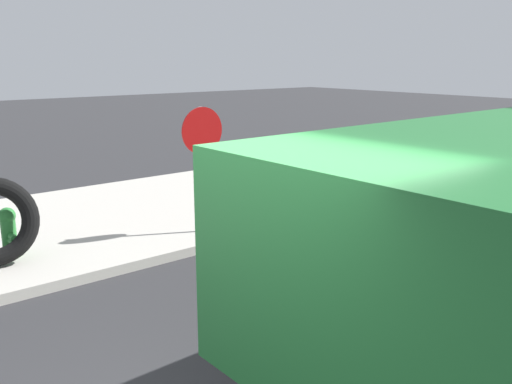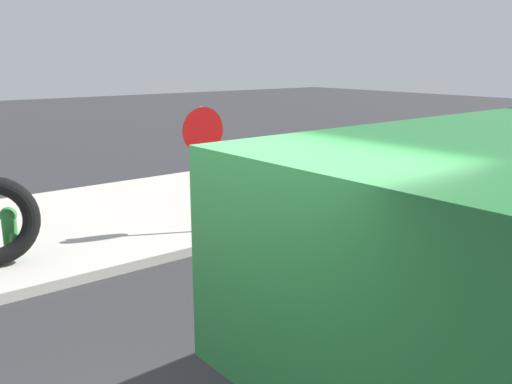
{
  "view_description": "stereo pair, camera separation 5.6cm",
  "coord_description": "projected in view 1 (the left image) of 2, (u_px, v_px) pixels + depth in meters",
  "views": [
    {
      "loc": [
        -1.81,
        -2.78,
        2.97
      ],
      "look_at": [
        2.53,
        2.64,
        1.26
      ],
      "focal_mm": 38.0,
      "sensor_mm": 36.0,
      "label": 1
    },
    {
      "loc": [
        -1.77,
        -2.81,
        2.97
      ],
      "look_at": [
        2.53,
        2.64,
        1.26
      ],
      "focal_mm": 38.0,
      "sensor_mm": 36.0,
      "label": 2
    }
  ],
  "objects": [
    {
      "name": "fire_hydrant",
      "position": [
        9.0,
        231.0,
        7.82
      ],
      "size": [
        0.24,
        0.54,
        0.75
      ],
      "color": "#2D8438",
      "rests_on": "sidewalk_curb"
    },
    {
      "name": "stop_sign",
      "position": [
        202.0,
        147.0,
        8.76
      ],
      "size": [
        0.76,
        0.08,
        2.08
      ],
      "color": "gray",
      "rests_on": "sidewalk_curb"
    }
  ]
}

